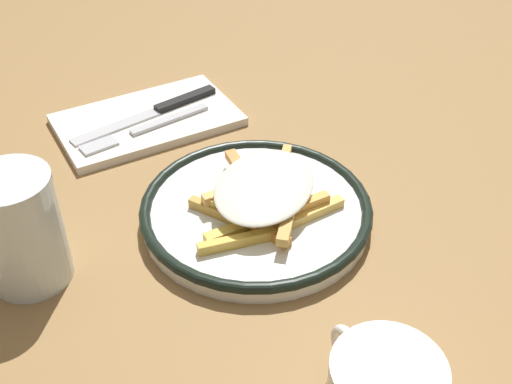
{
  "coord_description": "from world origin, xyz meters",
  "views": [
    {
      "loc": [
        -0.45,
        0.25,
        0.45
      ],
      "look_at": [
        0.0,
        0.0,
        0.04
      ],
      "focal_mm": 44.75,
      "sensor_mm": 36.0,
      "label": 1
    }
  ],
  "objects_px": {
    "knife": "(159,110)",
    "fork": "(146,128)",
    "plate": "(256,211)",
    "water_glass": "(21,230)",
    "fries_heap": "(263,193)",
    "napkin": "(147,120)"
  },
  "relations": [
    {
      "from": "plate",
      "to": "fries_heap",
      "type": "bearing_deg",
      "value": -116.8
    },
    {
      "from": "napkin",
      "to": "fork",
      "type": "height_order",
      "value": "fork"
    },
    {
      "from": "knife",
      "to": "napkin",
      "type": "bearing_deg",
      "value": 99.85
    },
    {
      "from": "knife",
      "to": "fries_heap",
      "type": "bearing_deg",
      "value": -175.41
    },
    {
      "from": "knife",
      "to": "plate",
      "type": "bearing_deg",
      "value": -176.8
    },
    {
      "from": "fries_heap",
      "to": "knife",
      "type": "height_order",
      "value": "fries_heap"
    },
    {
      "from": "fork",
      "to": "water_glass",
      "type": "xyz_separation_m",
      "value": [
        -0.18,
        0.18,
        0.04
      ]
    },
    {
      "from": "fork",
      "to": "water_glass",
      "type": "bearing_deg",
      "value": 133.76
    },
    {
      "from": "plate",
      "to": "fries_heap",
      "type": "xyz_separation_m",
      "value": [
        -0.0,
        -0.01,
        0.02
      ]
    },
    {
      "from": "knife",
      "to": "fork",
      "type": "bearing_deg",
      "value": 136.97
    },
    {
      "from": "napkin",
      "to": "knife",
      "type": "relative_size",
      "value": 1.08
    },
    {
      "from": "napkin",
      "to": "fries_heap",
      "type": "bearing_deg",
      "value": -170.98
    },
    {
      "from": "fries_heap",
      "to": "fork",
      "type": "distance_m",
      "value": 0.22
    },
    {
      "from": "fork",
      "to": "napkin",
      "type": "bearing_deg",
      "value": -22.17
    },
    {
      "from": "fries_heap",
      "to": "knife",
      "type": "xyz_separation_m",
      "value": [
        0.24,
        0.02,
        -0.02
      ]
    },
    {
      "from": "fries_heap",
      "to": "fork",
      "type": "xyz_separation_m",
      "value": [
        0.21,
        0.05,
        -0.02
      ]
    },
    {
      "from": "knife",
      "to": "water_glass",
      "type": "relative_size",
      "value": 1.8
    },
    {
      "from": "fork",
      "to": "fries_heap",
      "type": "bearing_deg",
      "value": -166.58
    },
    {
      "from": "plate",
      "to": "water_glass",
      "type": "distance_m",
      "value": 0.24
    },
    {
      "from": "fries_heap",
      "to": "water_glass",
      "type": "distance_m",
      "value": 0.24
    },
    {
      "from": "fries_heap",
      "to": "fork",
      "type": "height_order",
      "value": "fries_heap"
    },
    {
      "from": "fries_heap",
      "to": "napkin",
      "type": "distance_m",
      "value": 0.25
    }
  ]
}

